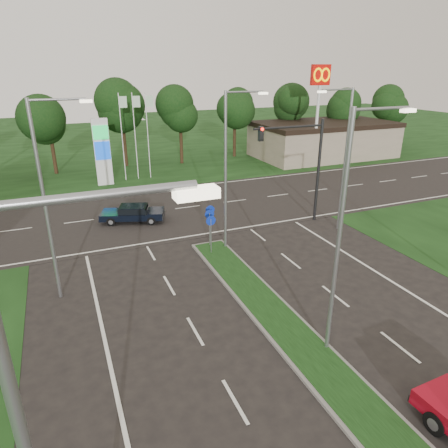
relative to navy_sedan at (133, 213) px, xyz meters
name	(u,v)px	position (x,y,z in m)	size (l,w,h in m)	color
verge_far	(115,143)	(3.45, 32.43, -0.63)	(160.00, 50.00, 0.02)	black
cross_road	(175,209)	(3.45, 1.43, -0.63)	(160.00, 12.00, 0.02)	black
median_kerb	(343,390)	(3.45, -18.57, -0.57)	(2.00, 26.00, 0.12)	slate
commercial_building	(323,140)	(25.45, 13.43, 1.37)	(16.00, 9.00, 4.00)	gray
streetlight_median_near	(345,226)	(4.45, -16.57, 4.45)	(2.53, 0.22, 9.00)	gray
streetlight_median_far	(229,164)	(4.45, -6.57, 4.45)	(2.53, 0.22, 9.00)	gray
streetlight_left_far	(48,193)	(-4.85, -8.57, 4.45)	(2.53, 0.22, 9.00)	gray
streetlight_right_far	(343,154)	(12.25, -6.57, 4.45)	(2.53, 0.22, 9.00)	gray
traffic_signal	(303,156)	(10.64, -4.57, 4.02)	(5.10, 0.42, 7.00)	black
median_signs	(210,221)	(3.45, -6.17, 1.08)	(1.16, 1.76, 2.38)	gray
gas_pylon	(105,150)	(-0.34, 10.48, 2.57)	(5.80, 1.26, 8.00)	silver
mcdonalds_sign	(320,90)	(21.45, 9.40, 7.36)	(2.20, 0.47, 10.40)	silver
treeline_far	(131,101)	(3.55, 17.36, 6.20)	(6.00, 6.00, 9.90)	black
navy_sedan	(133,213)	(0.00, 0.00, 0.00)	(4.60, 3.06, 1.17)	black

